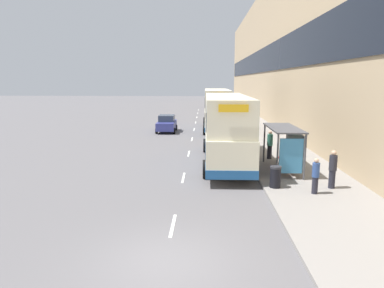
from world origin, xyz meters
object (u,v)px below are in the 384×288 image
at_px(bus_shelter, 287,141).
at_px(litter_bin, 275,177).
at_px(pedestrian_2, 316,176).
at_px(double_decker_bus_ahead, 217,109).
at_px(pedestrian_1, 333,169).
at_px(car_1, 167,124).
at_px(pedestrian_at_shelter, 270,145).
at_px(double_decker_bus_near, 226,128).
at_px(car_0, 211,103).

relative_size(bus_shelter, litter_bin, 4.00).
height_order(pedestrian_2, litter_bin, pedestrian_2).
height_order(double_decker_bus_ahead, pedestrian_1, double_decker_bus_ahead).
distance_m(bus_shelter, pedestrian_1, 3.43).
relative_size(pedestrian_1, pedestrian_2, 1.12).
bearing_deg(double_decker_bus_ahead, litter_bin, -83.97).
bearing_deg(bus_shelter, car_1, 118.25).
xyz_separation_m(bus_shelter, pedestrian_1, (1.47, -3.00, -0.79)).
height_order(double_decker_bus_ahead, pedestrian_at_shelter, double_decker_bus_ahead).
bearing_deg(pedestrian_at_shelter, double_decker_bus_near, -162.46).
height_order(bus_shelter, car_0, bus_shelter).
relative_size(pedestrian_at_shelter, pedestrian_1, 1.01).
distance_m(pedestrian_1, pedestrian_2, 1.37).
distance_m(pedestrian_at_shelter, litter_bin, 6.29).
distance_m(double_decker_bus_ahead, car_1, 5.56).
distance_m(pedestrian_1, litter_bin, 2.72).
bearing_deg(car_1, litter_bin, 111.19).
xyz_separation_m(car_1, pedestrian_1, (10.01, -18.90, 0.23)).
height_order(car_1, pedestrian_at_shelter, pedestrian_at_shelter).
height_order(bus_shelter, pedestrian_at_shelter, bus_shelter).
relative_size(car_1, litter_bin, 3.70).
bearing_deg(pedestrian_at_shelter, car_0, 93.67).
xyz_separation_m(bus_shelter, pedestrian_at_shelter, (-0.35, 3.23, -0.79)).
bearing_deg(litter_bin, pedestrian_at_shelter, 82.00).
xyz_separation_m(double_decker_bus_ahead, car_0, (0.00, 32.91, -1.44)).
bearing_deg(car_0, pedestrian_1, -84.81).
bearing_deg(car_1, car_0, -98.59).
bearing_deg(car_1, pedestrian_1, 117.91).
bearing_deg(pedestrian_1, car_1, 117.91).
bearing_deg(pedestrian_at_shelter, double_decker_bus_ahead, 102.10).
distance_m(car_1, pedestrian_at_shelter, 15.10).
xyz_separation_m(car_1, litter_bin, (7.32, -18.89, -0.18)).
bearing_deg(double_decker_bus_near, pedestrian_at_shelter, 17.54).
xyz_separation_m(double_decker_bus_near, car_0, (-0.07, 47.92, -1.44)).
height_order(double_decker_bus_near, double_decker_bus_ahead, same).
xyz_separation_m(pedestrian_2, litter_bin, (-1.62, 0.87, -0.31)).
bearing_deg(pedestrian_1, pedestrian_at_shelter, 106.24).
relative_size(pedestrian_2, litter_bin, 1.57).
relative_size(bus_shelter, pedestrian_1, 2.28).
relative_size(bus_shelter, pedestrian_at_shelter, 2.26).
bearing_deg(pedestrian_1, pedestrian_2, -141.24).
bearing_deg(pedestrian_2, double_decker_bus_near, 120.98).
distance_m(car_1, pedestrian_1, 21.39).
height_order(double_decker_bus_near, car_1, double_decker_bus_near).
distance_m(double_decker_bus_ahead, pedestrian_2, 21.54).
xyz_separation_m(double_decker_bus_near, double_decker_bus_ahead, (-0.07, 15.01, -0.00)).
height_order(double_decker_bus_near, pedestrian_at_shelter, double_decker_bus_near).
relative_size(bus_shelter, double_decker_bus_ahead, 0.40).
bearing_deg(litter_bin, pedestrian_2, -28.16).
xyz_separation_m(double_decker_bus_near, car_1, (-5.25, 13.61, -1.43)).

